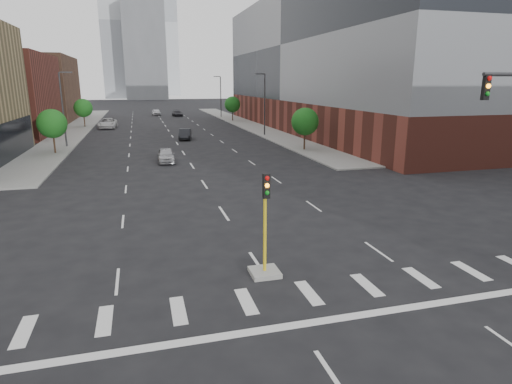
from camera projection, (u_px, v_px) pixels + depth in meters
name	position (u px, v px, depth m)	size (l,w,h in m)	color
sidewalk_left_far	(78.00, 128.00, 74.96)	(5.00, 92.00, 0.15)	gray
sidewalk_right_far	(244.00, 123.00, 82.60)	(5.00, 92.00, 0.15)	gray
building_left_far_b	(20.00, 89.00, 86.97)	(20.00, 24.00, 13.00)	brown
building_right_main	(349.00, 62.00, 70.48)	(24.00, 70.00, 22.00)	brown
tower_left	(125.00, 23.00, 204.34)	(22.00, 22.00, 70.00)	#B2B7BC
tower_right	(158.00, 24.00, 245.03)	(20.00, 20.00, 80.00)	#B2B7BC
tower_mid	(144.00, 49.00, 190.96)	(18.00, 18.00, 44.00)	slate
median_traffic_signal	(265.00, 253.00, 17.82)	(1.20, 1.20, 4.40)	#999993
streetlight_right_a	(264.00, 102.00, 63.21)	(1.60, 0.22, 9.07)	#2D2D30
streetlight_right_b	(220.00, 95.00, 95.90)	(1.60, 0.22, 9.07)	#2D2D30
streetlight_left	(63.00, 106.00, 51.71)	(1.60, 0.22, 9.07)	#2D2D30
tree_left_near	(52.00, 124.00, 47.30)	(3.20, 3.20, 4.85)	#382619
tree_left_far	(83.00, 108.00, 75.31)	(3.20, 3.20, 4.85)	#382619
tree_right_near	(305.00, 122.00, 49.76)	(3.20, 3.20, 4.85)	#382619
tree_right_far	(232.00, 104.00, 87.12)	(3.20, 3.20, 4.85)	#382619
car_near_left	(166.00, 155.00, 43.14)	(1.69, 4.20, 1.43)	#A3A4A8
car_mid_right	(185.00, 134.00, 60.13)	(1.57, 4.50, 1.48)	black
car_far_left	(108.00, 123.00, 74.53)	(2.84, 6.16, 1.71)	#B4B4B4
car_deep_right	(177.00, 113.00, 100.08)	(1.87, 4.59, 1.33)	black
car_distant	(156.00, 112.00, 103.09)	(1.80, 4.46, 1.52)	silver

